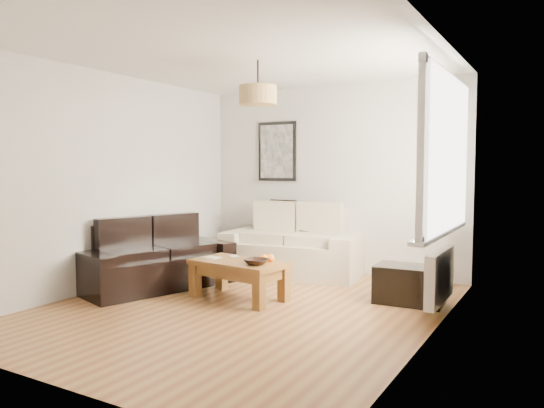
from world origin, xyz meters
The scene contains 21 objects.
floor centered at (0.00, 0.00, 0.00)m, with size 4.50×4.50×0.00m, color brown.
ceiling centered at (0.00, 0.00, 2.60)m, with size 3.80×4.50×0.00m, color white, non-canonical shape.
wall_back centered at (0.00, 2.25, 1.30)m, with size 3.80×0.04×2.60m, color silver, non-canonical shape.
wall_front centered at (0.00, -2.25, 1.30)m, with size 3.80×0.04×2.60m, color silver, non-canonical shape.
wall_left centered at (-1.90, 0.00, 1.30)m, with size 0.04×4.50×2.60m, color silver, non-canonical shape.
wall_right centered at (1.90, 0.00, 1.30)m, with size 0.04×4.50×2.60m, color silver, non-canonical shape.
window_bay centered at (1.86, 0.80, 1.60)m, with size 0.14×1.90×1.60m, color white, non-canonical shape.
radiator centered at (1.82, 0.80, 0.38)m, with size 0.10×0.90×0.52m, color white.
poster centered at (-0.85, 2.22, 1.70)m, with size 0.62×0.04×0.87m, color black, non-canonical shape.
pendant_shade centered at (0.00, 0.30, 2.23)m, with size 0.40×0.40×0.20m, color tan.
loveseat_cream centered at (-0.34, 1.78, 0.46)m, with size 1.83×1.00×0.91m, color beige, non-canonical shape.
sofa_leather centered at (-1.43, 0.24, 0.39)m, with size 1.81×0.88×0.78m, color black, non-canonical shape.
coffee_table centered at (-0.24, 0.28, 0.22)m, with size 1.05×0.57×0.43m, color brown, non-canonical shape.
ottoman centered at (1.45, 1.05, 0.20)m, with size 0.71×0.46×0.41m, color black.
cushion_left centered at (-0.62, 2.00, 0.78)m, with size 0.43×0.13×0.43m, color black.
cushion_right centered at (-0.11, 2.00, 0.77)m, with size 0.41×0.13×0.41m, color black.
fruit_bowl centered at (0.05, 0.18, 0.46)m, with size 0.25×0.25×0.06m, color black.
orange_a centered at (0.05, 0.34, 0.47)m, with size 0.09×0.09×0.09m, color orange.
orange_b centered at (0.10, 0.40, 0.47)m, with size 0.09×0.09×0.09m, color orange.
orange_c centered at (0.03, 0.33, 0.47)m, with size 0.08×0.08×0.08m, color orange.
papers centered at (-0.60, 0.29, 0.43)m, with size 0.18×0.13×0.01m, color silver.
Camera 1 is at (2.91, -4.42, 1.46)m, focal length 33.99 mm.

